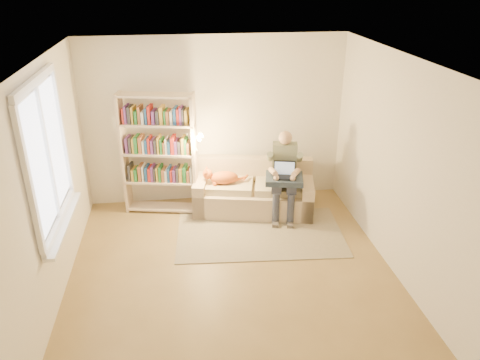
{
  "coord_description": "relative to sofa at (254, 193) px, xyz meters",
  "views": [
    {
      "loc": [
        -0.56,
        -4.68,
        3.49
      ],
      "look_at": [
        0.22,
        1.0,
        0.85
      ],
      "focal_mm": 35.0,
      "sensor_mm": 36.0,
      "label": 1
    }
  ],
  "objects": [
    {
      "name": "wall_back",
      "position": [
        -0.54,
        0.51,
        1.02
      ],
      "size": [
        4.0,
        0.02,
        2.6
      ],
      "primitive_type": "cube",
      "color": "silver",
      "rests_on": "floor"
    },
    {
      "name": "window",
      "position": [
        -2.48,
        -1.54,
        1.1
      ],
      "size": [
        0.12,
        1.52,
        1.69
      ],
      "color": "white",
      "rests_on": "wall_left"
    },
    {
      "name": "sofa",
      "position": [
        0.0,
        0.0,
        0.0
      ],
      "size": [
        1.92,
        1.16,
        0.76
      ],
      "rotation": [
        0.0,
        0.0,
        -0.21
      ],
      "color": "tan",
      "rests_on": "floor"
    },
    {
      "name": "blanket",
      "position": [
        0.34,
        -0.34,
        0.38
      ],
      "size": [
        0.62,
        0.54,
        0.08
      ],
      "primitive_type": "cube",
      "rotation": [
        0.0,
        0.0,
        -0.21
      ],
      "color": "#24303F",
      "rests_on": "person"
    },
    {
      "name": "wall_right",
      "position": [
        1.46,
        -1.74,
        1.02
      ],
      "size": [
        0.02,
        4.5,
        2.6
      ],
      "primitive_type": "cube",
      "color": "silver",
      "rests_on": "floor"
    },
    {
      "name": "bookshelf",
      "position": [
        -1.41,
        0.16,
        0.75
      ],
      "size": [
        1.22,
        0.58,
        1.86
      ],
      "rotation": [
        0.0,
        0.0,
        -0.2
      ],
      "color": "beige",
      "rests_on": "floor"
    },
    {
      "name": "cat",
      "position": [
        -0.45,
        -0.02,
        0.31
      ],
      "size": [
        0.65,
        0.31,
        0.24
      ],
      "rotation": [
        0.0,
        0.0,
        -0.21
      ],
      "color": "orange",
      "rests_on": "sofa"
    },
    {
      "name": "floor",
      "position": [
        -0.54,
        -1.74,
        -0.28
      ],
      "size": [
        4.5,
        4.5,
        0.0
      ],
      "primitive_type": "plane",
      "color": "olive",
      "rests_on": "ground"
    },
    {
      "name": "laptop",
      "position": [
        0.34,
        -0.33,
        0.47
      ],
      "size": [
        0.36,
        0.32,
        0.27
      ],
      "rotation": [
        0.0,
        0.0,
        -0.21
      ],
      "color": "black",
      "rests_on": "blanket"
    },
    {
      "name": "person",
      "position": [
        0.41,
        -0.23,
        0.46
      ],
      "size": [
        0.46,
        0.63,
        1.31
      ],
      "rotation": [
        0.0,
        0.0,
        -0.21
      ],
      "color": "gray",
      "rests_on": "sofa"
    },
    {
      "name": "wall_front",
      "position": [
        -0.54,
        -3.99,
        1.02
      ],
      "size": [
        4.0,
        0.02,
        2.6
      ],
      "primitive_type": "cube",
      "color": "silver",
      "rests_on": "floor"
    },
    {
      "name": "ceiling",
      "position": [
        -0.54,
        -1.74,
        2.32
      ],
      "size": [
        4.0,
        4.5,
        0.02
      ],
      "primitive_type": "cube",
      "color": "white",
      "rests_on": "wall_back"
    },
    {
      "name": "wall_left",
      "position": [
        -2.54,
        -1.74,
        1.02
      ],
      "size": [
        0.02,
        4.5,
        2.6
      ],
      "primitive_type": "cube",
      "color": "silver",
      "rests_on": "floor"
    },
    {
      "name": "rug",
      "position": [
        -0.04,
        -0.76,
        -0.27
      ],
      "size": [
        2.43,
        1.55,
        0.01
      ],
      "primitive_type": "cube",
      "rotation": [
        0.0,
        0.0,
        -0.07
      ],
      "color": "gray",
      "rests_on": "floor"
    }
  ]
}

